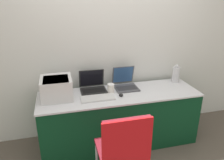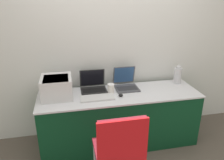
{
  "view_description": "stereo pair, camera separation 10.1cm",
  "coord_description": "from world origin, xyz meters",
  "px_view_note": "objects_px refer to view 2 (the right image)",
  "views": [
    {
      "loc": [
        -0.72,
        -2.13,
        1.9
      ],
      "look_at": [
        -0.09,
        0.33,
        0.91
      ],
      "focal_mm": 35.0,
      "sensor_mm": 36.0,
      "label": 1
    },
    {
      "loc": [
        -0.62,
        -2.16,
        1.9
      ],
      "look_at": [
        -0.09,
        0.33,
        0.91
      ],
      "focal_mm": 35.0,
      "sensor_mm": 36.0,
      "label": 2
    }
  ],
  "objects_px": {
    "metal_pitcher": "(178,75)",
    "coffee_cup": "(111,88)",
    "printer": "(57,86)",
    "mouse": "(121,95)",
    "laptop_right": "(126,83)",
    "chair": "(119,149)",
    "external_keyboard": "(97,98)",
    "laptop_left": "(93,86)"
  },
  "relations": [
    {
      "from": "laptop_left",
      "to": "chair",
      "type": "relative_size",
      "value": 0.35
    },
    {
      "from": "printer",
      "to": "laptop_left",
      "type": "xyz_separation_m",
      "value": [
        0.46,
        0.12,
        -0.08
      ]
    },
    {
      "from": "printer",
      "to": "laptop_right",
      "type": "height_order",
      "value": "laptop_right"
    },
    {
      "from": "laptop_left",
      "to": "coffee_cup",
      "type": "height_order",
      "value": "laptop_left"
    },
    {
      "from": "metal_pitcher",
      "to": "chair",
      "type": "relative_size",
      "value": 0.28
    },
    {
      "from": "mouse",
      "to": "metal_pitcher",
      "type": "height_order",
      "value": "metal_pitcher"
    },
    {
      "from": "laptop_right",
      "to": "external_keyboard",
      "type": "distance_m",
      "value": 0.51
    },
    {
      "from": "metal_pitcher",
      "to": "chair",
      "type": "bearing_deg",
      "value": -136.88
    },
    {
      "from": "chair",
      "to": "laptop_left",
      "type": "bearing_deg",
      "value": 95.77
    },
    {
      "from": "laptop_right",
      "to": "external_keyboard",
      "type": "xyz_separation_m",
      "value": [
        -0.43,
        -0.26,
        -0.05
      ]
    },
    {
      "from": "metal_pitcher",
      "to": "coffee_cup",
      "type": "bearing_deg",
      "value": -172.32
    },
    {
      "from": "laptop_left",
      "to": "chair",
      "type": "height_order",
      "value": "laptop_left"
    },
    {
      "from": "external_keyboard",
      "to": "chair",
      "type": "bearing_deg",
      "value": -82.97
    },
    {
      "from": "printer",
      "to": "laptop_left",
      "type": "relative_size",
      "value": 1.17
    },
    {
      "from": "coffee_cup",
      "to": "chair",
      "type": "relative_size",
      "value": 0.13
    },
    {
      "from": "laptop_right",
      "to": "external_keyboard",
      "type": "height_order",
      "value": "laptop_right"
    },
    {
      "from": "mouse",
      "to": "printer",
      "type": "bearing_deg",
      "value": 167.76
    },
    {
      "from": "mouse",
      "to": "chair",
      "type": "bearing_deg",
      "value": -104.83
    },
    {
      "from": "laptop_right",
      "to": "coffee_cup",
      "type": "xyz_separation_m",
      "value": [
        -0.23,
        -0.13,
        0.0
      ]
    },
    {
      "from": "printer",
      "to": "metal_pitcher",
      "type": "distance_m",
      "value": 1.66
    },
    {
      "from": "coffee_cup",
      "to": "chair",
      "type": "height_order",
      "value": "chair"
    },
    {
      "from": "printer",
      "to": "mouse",
      "type": "relative_size",
      "value": 6.76
    },
    {
      "from": "laptop_right",
      "to": "coffee_cup",
      "type": "relative_size",
      "value": 2.75
    },
    {
      "from": "chair",
      "to": "coffee_cup",
      "type": "bearing_deg",
      "value": 83.35
    },
    {
      "from": "external_keyboard",
      "to": "laptop_left",
      "type": "bearing_deg",
      "value": 92.28
    },
    {
      "from": "external_keyboard",
      "to": "mouse",
      "type": "bearing_deg",
      "value": -1.12
    },
    {
      "from": "external_keyboard",
      "to": "coffee_cup",
      "type": "distance_m",
      "value": 0.24
    },
    {
      "from": "external_keyboard",
      "to": "mouse",
      "type": "height_order",
      "value": "mouse"
    },
    {
      "from": "printer",
      "to": "mouse",
      "type": "xyz_separation_m",
      "value": [
        0.76,
        -0.17,
        -0.12
      ]
    },
    {
      "from": "laptop_right",
      "to": "mouse",
      "type": "distance_m",
      "value": 0.3
    },
    {
      "from": "laptop_left",
      "to": "laptop_right",
      "type": "height_order",
      "value": "laptop_right"
    },
    {
      "from": "external_keyboard",
      "to": "coffee_cup",
      "type": "xyz_separation_m",
      "value": [
        0.2,
        0.13,
        0.05
      ]
    },
    {
      "from": "printer",
      "to": "coffee_cup",
      "type": "relative_size",
      "value": 3.2
    },
    {
      "from": "laptop_left",
      "to": "laptop_right",
      "type": "bearing_deg",
      "value": -1.77
    },
    {
      "from": "laptop_left",
      "to": "external_keyboard",
      "type": "bearing_deg",
      "value": -87.72
    },
    {
      "from": "external_keyboard",
      "to": "printer",
      "type": "bearing_deg",
      "value": 161.23
    },
    {
      "from": "laptop_left",
      "to": "printer",
      "type": "bearing_deg",
      "value": -165.85
    },
    {
      "from": "laptop_right",
      "to": "chair",
      "type": "xyz_separation_m",
      "value": [
        -0.34,
        -1.02,
        -0.22
      ]
    },
    {
      "from": "printer",
      "to": "chair",
      "type": "xyz_separation_m",
      "value": [
        0.56,
        -0.92,
        -0.3
      ]
    },
    {
      "from": "laptop_right",
      "to": "chair",
      "type": "height_order",
      "value": "laptop_right"
    },
    {
      "from": "coffee_cup",
      "to": "laptop_left",
      "type": "bearing_deg",
      "value": 145.42
    },
    {
      "from": "metal_pitcher",
      "to": "chair",
      "type": "xyz_separation_m",
      "value": [
        -1.09,
        -1.03,
        -0.28
      ]
    }
  ]
}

